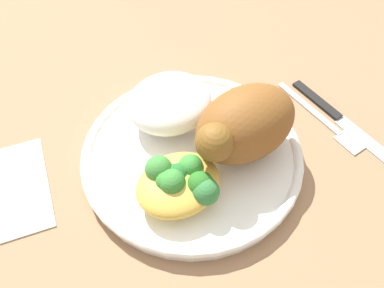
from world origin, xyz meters
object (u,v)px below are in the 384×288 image
(napkin, at_px, (13,189))
(plate, at_px, (192,155))
(roasted_chicken, at_px, (244,125))
(rice_pile, at_px, (170,103))
(fork, at_px, (323,119))
(knife, at_px, (339,117))
(mac_cheese_with_broccoli, at_px, (180,182))

(napkin, bearing_deg, plate, 157.85)
(roasted_chicken, height_order, napkin, roasted_chicken)
(rice_pile, height_order, napkin, rice_pile)
(roasted_chicken, bearing_deg, rice_pile, -65.08)
(napkin, bearing_deg, fork, 162.16)
(fork, bearing_deg, knife, 154.88)
(rice_pile, bearing_deg, roasted_chicken, 114.92)
(fork, bearing_deg, plate, -12.91)
(plate, relative_size, rice_pile, 2.51)
(rice_pile, bearing_deg, fork, 149.81)
(fork, xyz_separation_m, napkin, (0.36, -0.12, -0.00))
(plate, xyz_separation_m, roasted_chicken, (-0.05, 0.03, 0.05))
(plate, height_order, napkin, plate)
(rice_pile, bearing_deg, plate, 83.29)
(mac_cheese_with_broccoli, bearing_deg, plate, -135.75)
(rice_pile, height_order, fork, rice_pile)
(plate, xyz_separation_m, fork, (-0.17, 0.04, -0.01))
(rice_pile, bearing_deg, napkin, -5.72)
(napkin, bearing_deg, mac_cheese_with_broccoli, 141.69)
(mac_cheese_with_broccoli, bearing_deg, napkin, -38.31)
(plate, distance_m, mac_cheese_with_broccoli, 0.06)
(rice_pile, distance_m, knife, 0.22)
(roasted_chicken, distance_m, fork, 0.14)
(plate, distance_m, roasted_chicken, 0.08)
(roasted_chicken, height_order, mac_cheese_with_broccoli, roasted_chicken)
(knife, bearing_deg, rice_pile, -29.70)
(roasted_chicken, xyz_separation_m, mac_cheese_with_broccoli, (0.09, 0.01, -0.02))
(roasted_chicken, relative_size, napkin, 1.03)
(roasted_chicken, relative_size, knife, 0.68)
(rice_pile, distance_m, mac_cheese_with_broccoli, 0.11)
(plate, height_order, fork, plate)
(plate, relative_size, mac_cheese_with_broccoli, 2.82)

